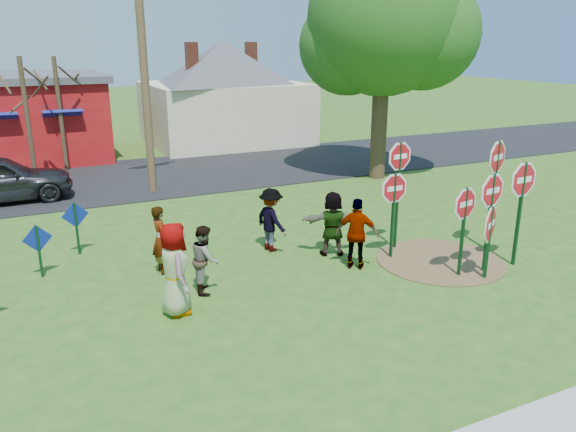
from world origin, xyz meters
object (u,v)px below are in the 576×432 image
stop_sign_b (399,168)px  stop_sign_d (496,168)px  utility_pole (143,55)px  stop_sign_a (465,212)px  person_b (161,240)px  person_a (175,269)px  leafy_tree (387,27)px  stop_sign_c (491,201)px

stop_sign_b → stop_sign_d: size_ratio=0.97×
utility_pole → stop_sign_d: bearing=-56.0°
stop_sign_a → person_b: (-6.31, 3.31, -0.76)m
person_a → leafy_tree: (10.68, 8.25, 4.90)m
stop_sign_b → utility_pole: utility_pole is taller
stop_sign_a → person_a: 6.67m
stop_sign_a → stop_sign_d: (1.91, 1.03, 0.66)m
stop_sign_b → leafy_tree: size_ratio=0.33×
person_a → person_b: bearing=-6.0°
person_a → stop_sign_b: bearing=-79.3°
stop_sign_a → utility_pole: utility_pole is taller
stop_sign_c → person_b: (-7.03, 3.37, -0.97)m
person_a → person_b: 2.29m
utility_pole → leafy_tree: (8.95, -1.70, 0.97)m
stop_sign_a → stop_sign_c: size_ratio=0.89×
stop_sign_c → person_b: size_ratio=1.56×
leafy_tree → person_a: bearing=-142.3°
stop_sign_d → stop_sign_c: bearing=-157.3°
stop_sign_b → utility_pole: 10.26m
person_a → stop_sign_c: bearing=-98.4°
stop_sign_a → utility_pole: size_ratio=0.25×
stop_sign_c → stop_sign_d: stop_sign_d is taller
stop_sign_a → person_a: size_ratio=1.18×
stop_sign_a → stop_sign_d: bearing=17.1°
stop_sign_d → leafy_tree: leafy_tree is taller
stop_sign_a → stop_sign_b: (-0.26, 2.21, 0.62)m
person_a → utility_pole: 10.84m
person_b → leafy_tree: size_ratio=0.18×
stop_sign_c → leafy_tree: 10.76m
stop_sign_c → utility_pole: utility_pole is taller
stop_sign_d → leafy_tree: bearing=55.2°
stop_sign_c → person_b: bearing=144.9°
leafy_tree → utility_pole: bearing=169.3°
stop_sign_c → stop_sign_d: size_ratio=0.83×
stop_sign_c → person_a: size_ratio=1.33×
person_b → stop_sign_a: bearing=-121.7°
stop_sign_b → leafy_tree: bearing=52.1°
stop_sign_d → person_b: (-8.22, 2.28, -1.42)m
stop_sign_b → stop_sign_a: bearing=-89.4°
stop_sign_b → person_b: 6.30m
utility_pole → stop_sign_b: bearing=-62.6°
utility_pole → leafy_tree: 9.16m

